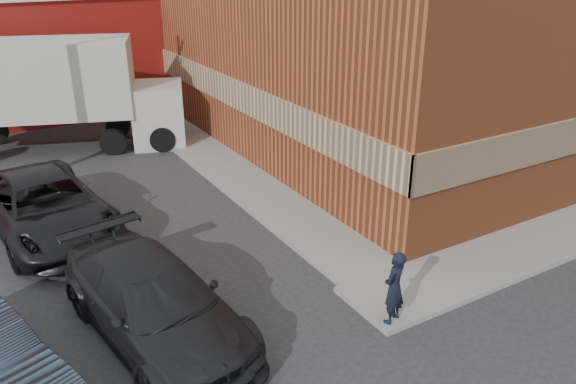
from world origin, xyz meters
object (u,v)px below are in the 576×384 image
man (394,287)px  suv_a (46,206)px  brick_building (395,10)px  suv_b (155,302)px  box_truck (67,87)px

man → suv_a: size_ratio=0.27×
brick_building → suv_a: 14.64m
brick_building → suv_b: 15.82m
suv_b → box_truck: 12.49m
man → suv_a: 9.15m
suv_a → suv_b: (1.04, -5.54, -0.02)m
suv_a → box_truck: 7.26m
man → suv_b: 4.55m
brick_building → suv_b: size_ratio=3.52×
man → suv_b: (-4.06, 2.05, -0.13)m
suv_a → man: bearing=-62.9°
man → box_truck: (-3.07, 14.40, 1.40)m
man → suv_b: bearing=-47.3°
brick_building → box_truck: brick_building is taller
brick_building → box_truck: size_ratio=2.19×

